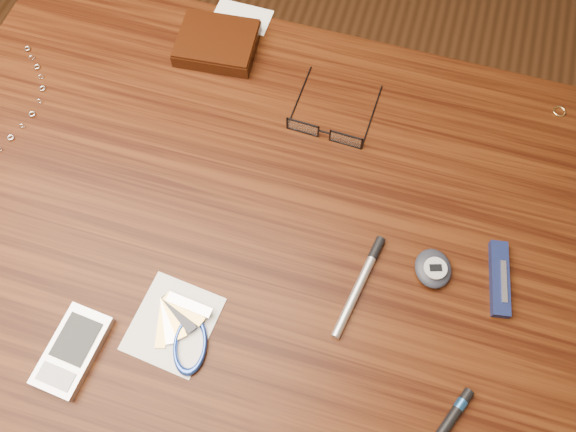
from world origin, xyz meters
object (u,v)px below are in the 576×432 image
(eyeglasses, at_px, (326,130))
(silver_pen, at_px, (363,278))
(pedometer, at_px, (433,268))
(pocket_knife, at_px, (500,279))
(desk, at_px, (258,245))
(wallet_and_card, at_px, (218,42))
(notepad_keys, at_px, (182,332))
(pda_phone, at_px, (73,350))

(eyeglasses, xyz_separation_m, silver_pen, (0.10, -0.20, -0.01))
(pedometer, xyz_separation_m, pocket_knife, (0.09, 0.01, -0.00))
(desk, xyz_separation_m, pedometer, (0.25, -0.01, 0.11))
(silver_pen, bearing_deg, wallet_and_card, 134.77)
(eyeglasses, relative_size, pedometer, 1.86)
(desk, height_order, notepad_keys, notepad_keys)
(desk, distance_m, pocket_knife, 0.35)
(eyeglasses, height_order, pedometer, eyeglasses)
(pda_phone, height_order, pocket_knife, pda_phone)
(pda_phone, height_order, pedometer, pedometer)
(eyeglasses, bearing_deg, pocket_knife, -29.15)
(pocket_knife, bearing_deg, notepad_keys, -153.87)
(pda_phone, bearing_deg, notepad_keys, 26.55)
(desk, relative_size, pda_phone, 9.03)
(wallet_and_card, distance_m, pocket_knife, 0.54)
(eyeglasses, xyz_separation_m, pedometer, (0.19, -0.16, -0.00))
(desk, bearing_deg, pedometer, -1.74)
(desk, height_order, eyeglasses, eyeglasses)
(notepad_keys, relative_size, pocket_knife, 1.18)
(wallet_and_card, height_order, notepad_keys, wallet_and_card)
(pedometer, bearing_deg, pda_phone, -150.45)
(pda_phone, xyz_separation_m, silver_pen, (0.32, 0.19, -0.00))
(eyeglasses, xyz_separation_m, notepad_keys, (-0.10, -0.33, -0.01))
(wallet_and_card, height_order, eyeglasses, same)
(wallet_and_card, bearing_deg, pedometer, -34.80)
(eyeglasses, distance_m, pedometer, 0.25)
(pda_phone, distance_m, notepad_keys, 0.13)
(pedometer, height_order, pocket_knife, pedometer)
(eyeglasses, bearing_deg, pedometer, -41.19)
(pda_phone, bearing_deg, silver_pen, 30.98)
(desk, height_order, pedometer, pedometer)
(notepad_keys, xyz_separation_m, silver_pen, (0.20, 0.13, 0.00))
(desk, bearing_deg, eyeglasses, 69.36)
(desk, relative_size, eyeglasses, 8.11)
(eyeglasses, distance_m, pda_phone, 0.45)
(desk, height_order, wallet_and_card, wallet_and_card)
(pda_phone, relative_size, pocket_knife, 1.07)
(pocket_knife, bearing_deg, wallet_and_card, 151.39)
(wallet_and_card, bearing_deg, pocket_knife, -28.61)
(pedometer, xyz_separation_m, notepad_keys, (-0.28, -0.17, -0.01))
(notepad_keys, bearing_deg, pda_phone, -153.45)
(pedometer, xyz_separation_m, silver_pen, (-0.08, -0.04, -0.00))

